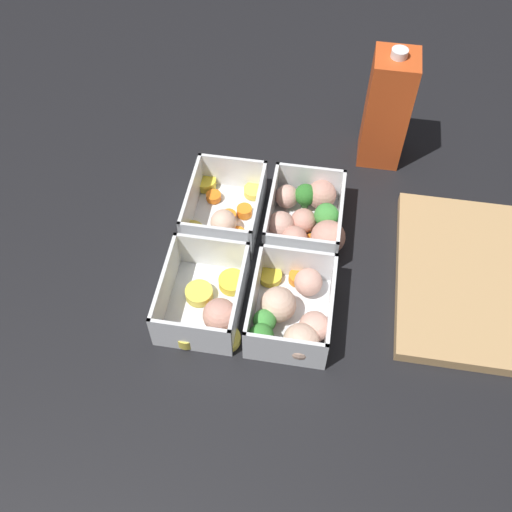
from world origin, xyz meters
TOP-DOWN VIEW (x-y plane):
  - ground_plane at (0.00, 0.00)m, footprint 4.00×4.00m
  - container_near_left at (-0.08, -0.06)m, footprint 0.15×0.12m
  - container_near_right at (0.09, -0.05)m, footprint 0.15×0.12m
  - container_far_left at (-0.08, 0.07)m, footprint 0.15×0.12m
  - container_far_right at (0.09, 0.06)m, footprint 0.16×0.12m
  - juice_carton at (-0.26, 0.16)m, footprint 0.07×0.07m
  - cutting_board at (-0.02, 0.29)m, footprint 0.28×0.18m

SIDE VIEW (x-z plane):
  - ground_plane at x=0.00m, z-range 0.00..0.00m
  - cutting_board at x=-0.02m, z-range 0.00..0.02m
  - container_near_left at x=-0.08m, z-range -0.01..0.05m
  - container_near_right at x=0.09m, z-range -0.01..0.05m
  - container_far_right at x=0.09m, z-range -0.01..0.06m
  - container_far_left at x=-0.08m, z-range -0.01..0.06m
  - juice_carton at x=-0.26m, z-range -0.01..0.20m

